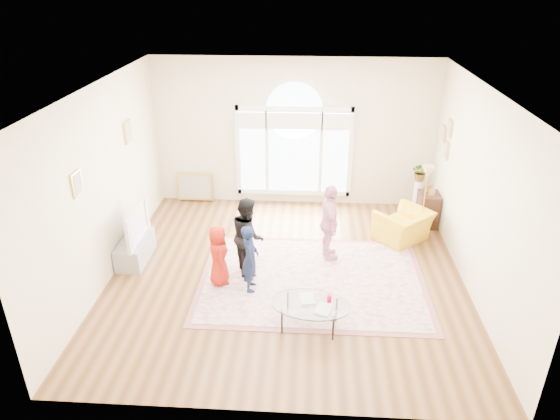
# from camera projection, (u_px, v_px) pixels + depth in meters

# --- Properties ---
(ground) EXTENTS (6.00, 6.00, 0.00)m
(ground) POSITION_uv_depth(u_px,v_px,m) (287.00, 274.00, 8.65)
(ground) COLOR #553518
(ground) RESTS_ON ground
(room_shell) EXTENTS (6.00, 6.00, 6.00)m
(room_shell) POSITION_uv_depth(u_px,v_px,m) (294.00, 137.00, 10.51)
(room_shell) COLOR beige
(room_shell) RESTS_ON ground
(area_rug) EXTENTS (3.60, 2.60, 0.02)m
(area_rug) POSITION_uv_depth(u_px,v_px,m) (312.00, 279.00, 8.48)
(area_rug) COLOR beige
(area_rug) RESTS_ON ground
(rug_border) EXTENTS (3.80, 2.80, 0.01)m
(rug_border) POSITION_uv_depth(u_px,v_px,m) (312.00, 280.00, 8.48)
(rug_border) COLOR #9A5A58
(rug_border) RESTS_ON ground
(tv_console) EXTENTS (0.45, 1.00, 0.42)m
(tv_console) POSITION_uv_depth(u_px,v_px,m) (135.00, 250.00, 8.99)
(tv_console) COLOR #95989D
(tv_console) RESTS_ON ground
(television) EXTENTS (0.17, 1.10, 0.63)m
(television) POSITION_uv_depth(u_px,v_px,m) (132.00, 224.00, 8.76)
(television) COLOR black
(television) RESTS_ON tv_console
(coffee_table) EXTENTS (1.26, 0.91, 0.54)m
(coffee_table) POSITION_uv_depth(u_px,v_px,m) (310.00, 305.00, 7.20)
(coffee_table) COLOR silver
(coffee_table) RESTS_ON ground
(armchair) EXTENTS (1.26, 1.25, 0.62)m
(armchair) POSITION_uv_depth(u_px,v_px,m) (403.00, 226.00, 9.60)
(armchair) COLOR gold
(armchair) RESTS_ON ground
(side_cabinet) EXTENTS (0.40, 0.50, 0.70)m
(side_cabinet) POSITION_uv_depth(u_px,v_px,m) (428.00, 209.00, 10.16)
(side_cabinet) COLOR black
(side_cabinet) RESTS_ON ground
(floor_lamp) EXTENTS (0.31, 0.31, 1.51)m
(floor_lamp) POSITION_uv_depth(u_px,v_px,m) (427.00, 177.00, 9.25)
(floor_lamp) COLOR black
(floor_lamp) RESTS_ON ground
(plant_pedestal) EXTENTS (0.20, 0.20, 0.70)m
(plant_pedestal) POSITION_uv_depth(u_px,v_px,m) (418.00, 196.00, 10.77)
(plant_pedestal) COLOR white
(plant_pedestal) RESTS_ON ground
(potted_plant) EXTENTS (0.40, 0.35, 0.42)m
(potted_plant) POSITION_uv_depth(u_px,v_px,m) (421.00, 172.00, 10.53)
(potted_plant) COLOR #33722D
(potted_plant) RESTS_ON plant_pedestal
(leaning_picture) EXTENTS (0.80, 0.14, 0.62)m
(leaning_picture) POSITION_uv_depth(u_px,v_px,m) (196.00, 201.00, 11.38)
(leaning_picture) COLOR tan
(leaning_picture) RESTS_ON ground
(child_red) EXTENTS (0.49, 0.59, 1.04)m
(child_red) POSITION_uv_depth(u_px,v_px,m) (218.00, 255.00, 8.17)
(child_red) COLOR #AB1B0E
(child_red) RESTS_ON area_rug
(child_navy) EXTENTS (0.30, 0.44, 1.15)m
(child_navy) POSITION_uv_depth(u_px,v_px,m) (250.00, 258.00, 7.99)
(child_navy) COLOR #121D3D
(child_navy) RESTS_ON area_rug
(child_black) EXTENTS (0.69, 0.78, 1.36)m
(child_black) POSITION_uv_depth(u_px,v_px,m) (248.00, 235.00, 8.47)
(child_black) COLOR black
(child_black) RESTS_ON area_rug
(child_pink) EXTENTS (0.49, 0.88, 1.41)m
(child_pink) POSITION_uv_depth(u_px,v_px,m) (329.00, 223.00, 8.81)
(child_pink) COLOR #E9A1B0
(child_pink) RESTS_ON area_rug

